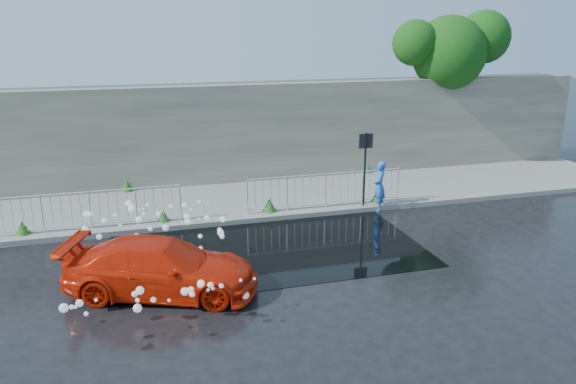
# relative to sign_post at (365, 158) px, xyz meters

# --- Properties ---
(ground) EXTENTS (90.00, 90.00, 0.00)m
(ground) POSITION_rel_sign_post_xyz_m (-4.20, -3.10, -1.72)
(ground) COLOR black
(ground) RESTS_ON ground
(pavement) EXTENTS (30.00, 4.00, 0.15)m
(pavement) POSITION_rel_sign_post_xyz_m (-4.20, 1.90, -1.65)
(pavement) COLOR gray
(pavement) RESTS_ON ground
(curb) EXTENTS (30.00, 0.25, 0.16)m
(curb) POSITION_rel_sign_post_xyz_m (-4.20, -0.10, -1.64)
(curb) COLOR gray
(curb) RESTS_ON ground
(retaining_wall) EXTENTS (30.00, 0.60, 3.50)m
(retaining_wall) POSITION_rel_sign_post_xyz_m (-4.20, 4.10, 0.18)
(retaining_wall) COLOR #5A544C
(retaining_wall) RESTS_ON pavement
(puddle) EXTENTS (8.00, 5.00, 0.01)m
(puddle) POSITION_rel_sign_post_xyz_m (-3.70, -2.10, -1.72)
(puddle) COLOR black
(puddle) RESTS_ON ground
(sign_post) EXTENTS (0.45, 0.06, 2.50)m
(sign_post) POSITION_rel_sign_post_xyz_m (0.00, 0.00, 0.00)
(sign_post) COLOR black
(sign_post) RESTS_ON ground
(tree) EXTENTS (4.92, 2.91, 6.24)m
(tree) POSITION_rel_sign_post_xyz_m (5.45, 4.31, 3.03)
(tree) COLOR #332114
(tree) RESTS_ON ground
(railing_left) EXTENTS (5.05, 0.05, 1.10)m
(railing_left) POSITION_rel_sign_post_xyz_m (-8.20, 0.25, -0.99)
(railing_left) COLOR silver
(railing_left) RESTS_ON pavement
(railing_right) EXTENTS (5.05, 0.05, 1.10)m
(railing_right) POSITION_rel_sign_post_xyz_m (-1.20, 0.25, -0.99)
(railing_right) COLOR silver
(railing_right) RESTS_ON pavement
(weeds) EXTENTS (12.17, 3.93, 0.41)m
(weeds) POSITION_rel_sign_post_xyz_m (-4.44, 1.33, -1.39)
(weeds) COLOR #195516
(weeds) RESTS_ON pavement
(water_spray) EXTENTS (3.62, 5.76, 1.01)m
(water_spray) POSITION_rel_sign_post_xyz_m (-6.66, -2.95, -0.99)
(water_spray) COLOR white
(water_spray) RESTS_ON ground
(red_car) EXTENTS (4.53, 3.04, 1.22)m
(red_car) POSITION_rel_sign_post_xyz_m (-6.54, -4.06, -1.11)
(red_car) COLOR red
(red_car) RESTS_ON ground
(person) EXTENTS (0.57, 0.68, 1.59)m
(person) POSITION_rel_sign_post_xyz_m (0.48, -0.10, -0.93)
(person) COLOR blue
(person) RESTS_ON ground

